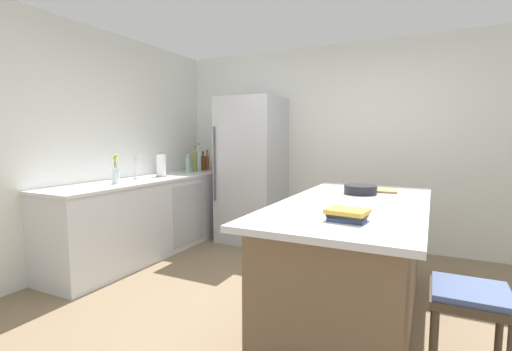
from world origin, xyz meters
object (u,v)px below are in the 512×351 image
(gin_bottle, at_px, (188,164))
(kitchen_island, at_px, (352,260))
(sink_faucet, at_px, (136,166))
(soda_bottle, at_px, (199,161))
(bar_stool, at_px, (469,313))
(syrup_bottle, at_px, (203,163))
(mixing_bowl, at_px, (360,189))
(olive_oil_bottle, at_px, (195,162))
(flower_vase, at_px, (116,174))
(refrigerator, at_px, (252,170))
(paper_towel_roll, at_px, (161,166))
(cutting_board, at_px, (378,190))
(cookbook_stack, at_px, (347,215))
(vinegar_bottle, at_px, (207,162))

(gin_bottle, bearing_deg, kitchen_island, -28.46)
(sink_faucet, distance_m, soda_bottle, 1.21)
(bar_stool, height_order, syrup_bottle, syrup_bottle)
(sink_faucet, height_order, soda_bottle, soda_bottle)
(bar_stool, bearing_deg, mixing_bowl, 121.87)
(sink_faucet, relative_size, mixing_bowl, 1.08)
(kitchen_island, distance_m, olive_oil_bottle, 3.01)
(bar_stool, xyz_separation_m, sink_faucet, (-3.29, 1.17, 0.52))
(bar_stool, xyz_separation_m, mixing_bowl, (-0.75, 1.20, 0.41))
(flower_vase, distance_m, gin_bottle, 1.40)
(refrigerator, height_order, paper_towel_roll, refrigerator)
(paper_towel_roll, height_order, soda_bottle, soda_bottle)
(cutting_board, bearing_deg, bar_stool, -66.12)
(soda_bottle, distance_m, cookbook_stack, 3.46)
(cutting_board, bearing_deg, sink_faucet, -174.37)
(kitchen_island, xyz_separation_m, vinegar_bottle, (-2.52, 1.79, 0.57))
(vinegar_bottle, distance_m, syrup_bottle, 0.10)
(paper_towel_roll, height_order, vinegar_bottle, paper_towel_roll)
(bar_stool, distance_m, vinegar_bottle, 4.16)
(olive_oil_bottle, height_order, mixing_bowl, olive_oil_bottle)
(cookbook_stack, xyz_separation_m, mixing_bowl, (-0.12, 1.07, 0.00))
(bar_stool, xyz_separation_m, cutting_board, (-0.63, 1.43, 0.38))
(flower_vase, bearing_deg, syrup_bottle, 91.83)
(soda_bottle, bearing_deg, cookbook_stack, -40.49)
(kitchen_island, xyz_separation_m, flower_vase, (-2.48, 0.01, 0.56))
(soda_bottle, relative_size, cookbook_stack, 1.59)
(bar_stool, height_order, cookbook_stack, cookbook_stack)
(soda_bottle, relative_size, olive_oil_bottle, 1.10)
(olive_oil_bottle, bearing_deg, bar_stool, -34.81)
(sink_faucet, distance_m, cookbook_stack, 2.86)
(syrup_bottle, bearing_deg, paper_towel_roll, -89.82)
(flower_vase, relative_size, soda_bottle, 0.79)
(kitchen_island, distance_m, mixing_bowl, 0.66)
(syrup_bottle, relative_size, soda_bottle, 0.71)
(vinegar_bottle, xyz_separation_m, mixing_bowl, (2.49, -1.36, -0.08))
(syrup_bottle, xyz_separation_m, mixing_bowl, (2.51, -1.26, -0.07))
(paper_towel_roll, height_order, olive_oil_bottle, olive_oil_bottle)
(bar_stool, relative_size, mixing_bowl, 2.43)
(sink_faucet, xyz_separation_m, olive_oil_bottle, (0.04, 1.10, -0.02))
(cookbook_stack, bearing_deg, cutting_board, 90.14)
(refrigerator, bearing_deg, cookbook_stack, -51.93)
(cookbook_stack, bearing_deg, vinegar_bottle, 137.02)
(syrup_bottle, xyz_separation_m, olive_oil_bottle, (-0.00, -0.20, 0.03))
(sink_faucet, height_order, flower_vase, flower_vase)
(refrigerator, height_order, soda_bottle, refrigerator)
(kitchen_island, relative_size, bar_stool, 3.16)
(olive_oil_bottle, bearing_deg, cutting_board, -17.67)
(vinegar_bottle, xyz_separation_m, soda_bottle, (-0.02, -0.19, 0.03))
(sink_faucet, bearing_deg, cutting_board, 5.63)
(refrigerator, bearing_deg, olive_oil_bottle, -172.32)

